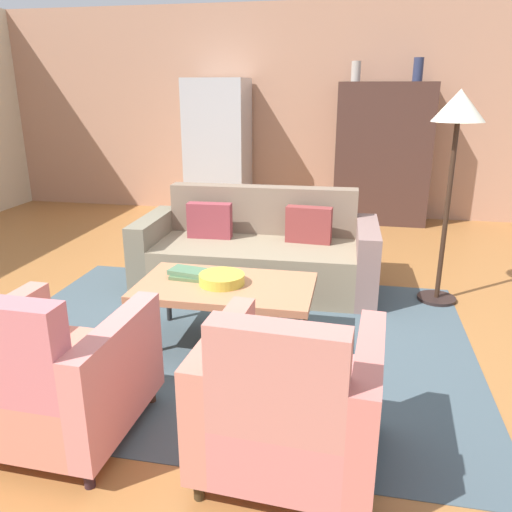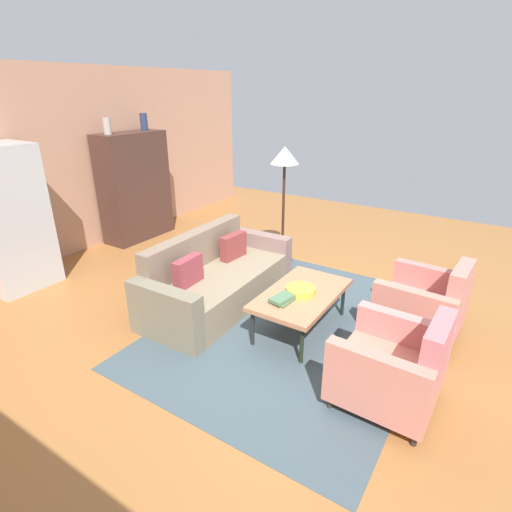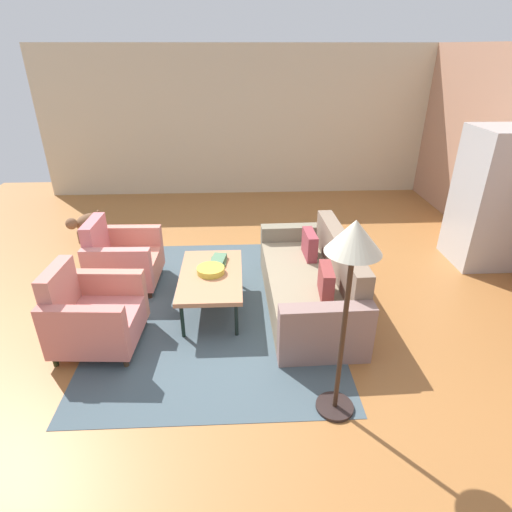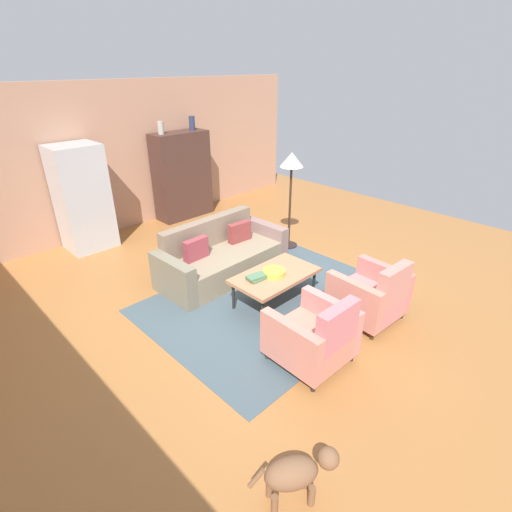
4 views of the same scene
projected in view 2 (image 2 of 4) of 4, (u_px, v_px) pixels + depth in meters
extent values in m
plane|color=#A16734|center=(275.00, 318.00, 4.67)|extent=(10.49, 10.49, 0.00)
cube|color=tan|center=(58.00, 165.00, 6.01)|extent=(8.75, 0.12, 2.80)
cube|color=#43545C|center=(296.00, 327.00, 4.49)|extent=(3.40, 2.60, 0.01)
cube|color=gray|center=(220.00, 287.00, 4.93)|extent=(1.76, 0.94, 0.42)
cube|color=#7B6856|center=(196.00, 265.00, 5.02)|extent=(1.74, 0.22, 0.86)
cube|color=#856963|center=(260.00, 254.00, 5.65)|extent=(0.20, 0.90, 0.62)
cube|color=#766F5B|center=(165.00, 315.00, 4.14)|extent=(0.20, 0.90, 0.62)
cube|color=brown|center=(233.00, 246.00, 5.19)|extent=(0.41, 0.15, 0.32)
cube|color=brown|center=(188.00, 271.00, 4.48)|extent=(0.40, 0.14, 0.32)
cylinder|color=black|center=(253.00, 328.00, 4.12)|extent=(0.04, 0.04, 0.40)
cylinder|color=black|center=(300.00, 288.00, 4.94)|extent=(0.04, 0.04, 0.40)
cylinder|color=black|center=(302.00, 345.00, 3.84)|extent=(0.04, 0.04, 0.40)
cylinder|color=black|center=(343.00, 300.00, 4.66)|extent=(0.04, 0.04, 0.40)
cube|color=#B57853|center=(301.00, 294.00, 4.30)|extent=(1.20, 0.70, 0.05)
cylinder|color=#302D22|center=(330.00, 402.00, 3.35)|extent=(0.05, 0.05, 0.10)
cylinder|color=#3A2519|center=(360.00, 360.00, 3.87)|extent=(0.05, 0.05, 0.10)
cylinder|color=#2B241F|center=(414.00, 439.00, 3.00)|extent=(0.05, 0.05, 0.10)
cylinder|color=#2E1B20|center=(435.00, 387.00, 3.52)|extent=(0.05, 0.05, 0.10)
cube|color=tan|center=(386.00, 376.00, 3.36)|extent=(0.58, 0.82, 0.30)
cube|color=#CB7178|center=(433.00, 366.00, 3.09)|extent=(0.56, 0.16, 0.78)
cube|color=tan|center=(374.00, 386.00, 3.05)|extent=(0.14, 0.80, 0.56)
cube|color=#D57F7A|center=(400.00, 343.00, 3.57)|extent=(0.14, 0.80, 0.56)
cylinder|color=#342814|center=(374.00, 333.00, 4.30)|extent=(0.05, 0.05, 0.10)
cylinder|color=#3C2C1D|center=(395.00, 307.00, 4.81)|extent=(0.05, 0.05, 0.10)
cylinder|color=#382A17|center=(441.00, 356.00, 3.93)|extent=(0.05, 0.05, 0.10)
cylinder|color=#292D15|center=(456.00, 325.00, 4.44)|extent=(0.05, 0.05, 0.10)
cube|color=#C97674|center=(419.00, 313.00, 4.29)|extent=(0.61, 0.83, 0.30)
cube|color=tan|center=(456.00, 302.00, 4.02)|extent=(0.57, 0.17, 0.78)
cube|color=tan|center=(411.00, 316.00, 3.99)|extent=(0.17, 0.81, 0.56)
cube|color=#CA736B|center=(429.00, 290.00, 4.49)|extent=(0.17, 0.81, 0.56)
cylinder|color=gold|center=(301.00, 290.00, 4.26)|extent=(0.31, 0.31, 0.07)
cube|color=#516E45|center=(282.00, 300.00, 4.11)|extent=(0.25, 0.21, 0.02)
cube|color=#4D7554|center=(282.00, 298.00, 4.10)|extent=(0.29, 0.20, 0.03)
cube|color=#442A23|center=(135.00, 187.00, 6.89)|extent=(1.20, 0.50, 1.80)
cube|color=#3F1D18|center=(111.00, 188.00, 6.78)|extent=(0.56, 0.01, 1.51)
cube|color=#3D2515|center=(138.00, 182.00, 7.25)|extent=(0.56, 0.01, 1.51)
cylinder|color=#ACA49A|center=(107.00, 126.00, 6.18)|extent=(0.12, 0.12, 0.25)
cylinder|color=#2A3150|center=(144.00, 122.00, 6.76)|extent=(0.12, 0.12, 0.28)
cube|color=#B7BABF|center=(8.00, 219.00, 5.13)|extent=(0.80, 0.70, 1.85)
cylinder|color=black|center=(282.00, 259.00, 6.23)|extent=(0.32, 0.32, 0.03)
cylinder|color=#342217|center=(283.00, 213.00, 5.94)|extent=(0.04, 0.04, 1.45)
cone|color=beige|center=(285.00, 155.00, 5.62)|extent=(0.40, 0.40, 0.24)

